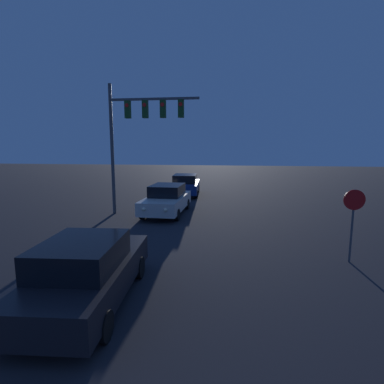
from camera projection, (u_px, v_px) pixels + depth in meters
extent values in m
cube|color=black|center=(87.00, 277.00, 7.09)|extent=(2.27, 4.66, 0.69)
cube|color=black|center=(81.00, 254.00, 6.77)|extent=(1.81, 2.27, 0.61)
cylinder|color=black|center=(77.00, 266.00, 8.58)|extent=(0.26, 0.62, 0.61)
cylinder|color=black|center=(139.00, 268.00, 8.47)|extent=(0.26, 0.62, 0.61)
cylinder|color=black|center=(13.00, 323.00, 5.81)|extent=(0.26, 0.62, 0.61)
cylinder|color=black|center=(104.00, 327.00, 5.70)|extent=(0.26, 0.62, 0.61)
sphere|color=#F9EFC6|center=(100.00, 243.00, 9.37)|extent=(0.18, 0.18, 0.18)
sphere|color=#F9EFC6|center=(134.00, 243.00, 9.30)|extent=(0.18, 0.18, 0.18)
cube|color=beige|center=(166.00, 202.00, 16.45)|extent=(2.09, 4.59, 0.69)
cube|color=black|center=(167.00, 190.00, 16.58)|extent=(1.73, 2.20, 0.61)
cylinder|color=black|center=(177.00, 215.00, 14.99)|extent=(0.23, 0.61, 0.61)
cylinder|color=black|center=(143.00, 213.00, 15.28)|extent=(0.23, 0.61, 0.61)
cylinder|color=black|center=(187.00, 204.00, 17.73)|extent=(0.23, 0.61, 0.61)
cylinder|color=black|center=(158.00, 203.00, 18.02)|extent=(0.23, 0.61, 0.61)
sphere|color=#F9EFC6|center=(165.00, 210.00, 14.13)|extent=(0.18, 0.18, 0.18)
sphere|color=#F9EFC6|center=(144.00, 209.00, 14.30)|extent=(0.18, 0.18, 0.18)
cube|color=navy|center=(185.00, 187.00, 22.83)|extent=(2.25, 4.65, 0.69)
cube|color=black|center=(185.00, 179.00, 22.51)|extent=(1.80, 2.26, 0.61)
cylinder|color=black|center=(176.00, 188.00, 24.33)|extent=(0.25, 0.62, 0.61)
cylinder|color=black|center=(198.00, 189.00, 24.21)|extent=(0.25, 0.62, 0.61)
cylinder|color=black|center=(171.00, 194.00, 21.56)|extent=(0.25, 0.62, 0.61)
cylinder|color=black|center=(196.00, 194.00, 21.44)|extent=(0.25, 0.62, 0.61)
sphere|color=#F9EFC6|center=(181.00, 182.00, 25.11)|extent=(0.18, 0.18, 0.18)
sphere|color=#F9EFC6|center=(194.00, 182.00, 25.04)|extent=(0.18, 0.18, 0.18)
cylinder|color=#4C4C51|center=(112.00, 150.00, 16.17)|extent=(0.18, 0.18, 6.96)
cube|color=#4C4C51|center=(154.00, 99.00, 15.45)|extent=(4.74, 0.12, 0.12)
cube|color=#1E471E|center=(128.00, 110.00, 15.72)|extent=(0.28, 0.28, 0.90)
cylinder|color=red|center=(127.00, 105.00, 15.54)|extent=(0.20, 0.02, 0.20)
cube|color=#1E471E|center=(145.00, 109.00, 15.59)|extent=(0.28, 0.28, 0.90)
cylinder|color=red|center=(144.00, 105.00, 15.41)|extent=(0.20, 0.02, 0.20)
cube|color=#1E471E|center=(163.00, 109.00, 15.47)|extent=(0.28, 0.28, 0.90)
cylinder|color=red|center=(162.00, 105.00, 15.29)|extent=(0.20, 0.02, 0.20)
cube|color=#1E471E|center=(181.00, 109.00, 15.34)|extent=(0.28, 0.28, 0.90)
cylinder|color=red|center=(180.00, 104.00, 15.16)|extent=(0.20, 0.02, 0.20)
cylinder|color=#4C4C51|center=(352.00, 226.00, 9.50)|extent=(0.07, 0.07, 2.37)
cylinder|color=red|center=(354.00, 200.00, 9.35)|extent=(0.65, 0.03, 0.65)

